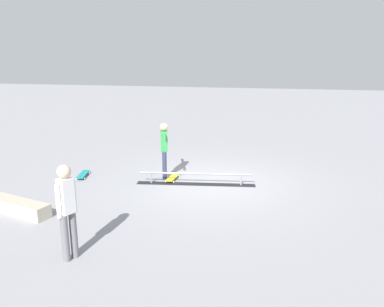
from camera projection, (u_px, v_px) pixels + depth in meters
name	position (u px, v px, depth m)	size (l,w,h in m)	color
ground_plane	(210.00, 183.00, 10.76)	(60.00, 60.00, 0.00)	gray
grind_rail	(196.00, 179.00, 10.63)	(3.24, 0.66, 0.33)	black
skate_ledge	(16.00, 206.00, 8.74)	(1.83, 0.39, 0.31)	#B2A893
skater_main	(164.00, 147.00, 10.87)	(0.46, 1.27, 1.62)	#2D3351
skateboard_main	(173.00, 177.00, 11.04)	(0.30, 0.81, 0.09)	yellow
bystander_white_shirt	(67.00, 207.00, 6.58)	(0.28, 0.38, 1.71)	slate
loose_skateboard_teal	(83.00, 174.00, 11.29)	(0.38, 0.82, 0.09)	teal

